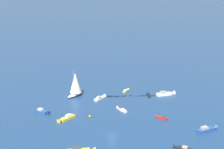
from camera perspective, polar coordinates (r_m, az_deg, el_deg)
The scene contains 12 objects.
ground_plane at distance 123.37m, azimuth -0.00°, elevation -10.57°, with size 2000.00×2000.00×0.00m, color navy.
motorboat_far_port at distance 165.79m, azimuth 9.46°, elevation -3.31°, with size 5.74×9.69×2.75m.
motorboat_far_stbd at distance 116.55m, azimuth 11.98°, elevation -12.41°, with size 3.99×6.28×1.79m.
motorboat_inshore at distance 169.35m, azimuth 2.50°, elevation -2.79°, with size 5.27×3.40×1.51m.
motorboat_offshore at distance 131.89m, azimuth 16.36°, elevation -9.09°, with size 6.48×8.77×2.57m.
motorboat_trailing at distance 136.98m, azimuth -8.07°, elevation -7.59°, with size 7.89×6.77×2.41m.
motorboat_ahead at distance 145.00m, azimuth 1.75°, elevation -6.09°, with size 6.86×5.05×2.01m.
motorboat_mid_cluster at distance 158.58m, azimuth -2.00°, elevation -4.07°, with size 7.35×5.52×2.16m.
motorboat_outer_ring_a at distance 145.63m, azimuth -11.89°, elevation -6.34°, with size 5.09×7.46×2.15m.
motorboat_outer_ring_d at distance 138.59m, azimuth 8.51°, elevation -7.43°, with size 4.23×5.09×1.54m.
sailboat_outer_ring_e at distance 162.08m, azimuth -6.40°, elevation -1.67°, with size 10.27×7.90×13.18m.
marker_buoy at distance 138.66m, azimuth -3.88°, elevation -7.27°, with size 1.10×1.10×2.10m.
Camera 1 is at (109.75, 7.70, 55.81)m, focal length 52.52 mm.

